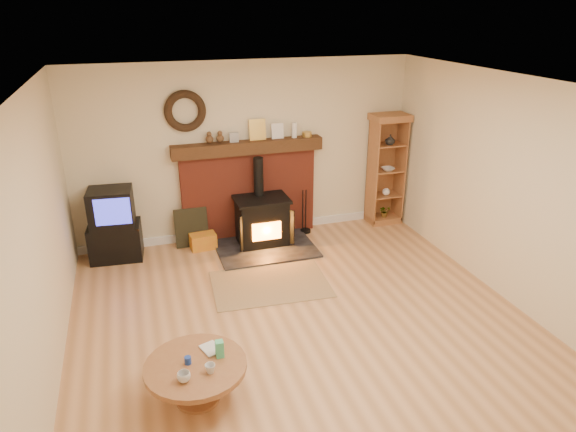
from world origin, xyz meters
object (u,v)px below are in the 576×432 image
object	(u,v)px
tv_unit	(114,226)
coffee_table	(196,371)
curio_cabinet	(386,169)
wood_stove	(262,223)

from	to	relation	value
tv_unit	coffee_table	distance (m)	3.22
curio_cabinet	coffee_table	bearing A→B (deg)	-137.18
tv_unit	coffee_table	world-z (taller)	tv_unit
wood_stove	curio_cabinet	world-z (taller)	curio_cabinet
curio_cabinet	coffee_table	distance (m)	4.78
curio_cabinet	coffee_table	world-z (taller)	curio_cabinet
wood_stove	coffee_table	bearing A→B (deg)	-115.18
curio_cabinet	tv_unit	bearing A→B (deg)	-178.85
tv_unit	coffee_table	xyz separation A→B (m)	(0.67, -3.14, -0.17)
wood_stove	curio_cabinet	distance (m)	2.18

